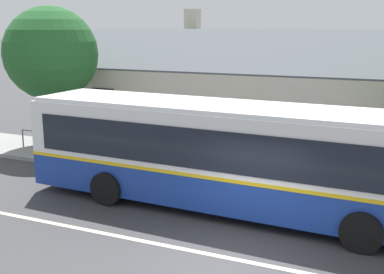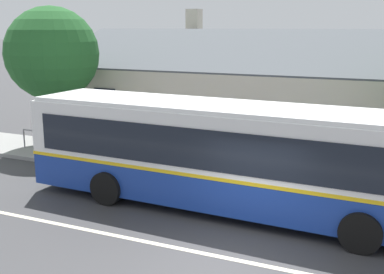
{
  "view_description": "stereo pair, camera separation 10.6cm",
  "coord_description": "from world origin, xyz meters",
  "views": [
    {
      "loc": [
        3.15,
        -9.54,
        5.15
      ],
      "look_at": [
        -2.85,
        4.22,
        1.69
      ],
      "focal_mm": 45.0,
      "sensor_mm": 36.0,
      "label": 1
    },
    {
      "loc": [
        3.25,
        -9.5,
        5.15
      ],
      "look_at": [
        -2.85,
        4.22,
        1.69
      ],
      "focal_mm": 45.0,
      "sensor_mm": 36.0,
      "label": 2
    }
  ],
  "objects": [
    {
      "name": "transit_bus",
      "position": [
        -1.11,
        2.9,
        1.64
      ],
      "size": [
        12.38,
        3.07,
        3.04
      ],
      "color": "navy",
      "rests_on": "ground"
    },
    {
      "name": "bench_down_street",
      "position": [
        -2.34,
        5.53,
        0.57
      ],
      "size": [
        1.71,
        0.51,
        0.94
      ],
      "color": "brown",
      "rests_on": "sidewalk_far"
    },
    {
      "name": "lane_divider_stripe",
      "position": [
        0.0,
        0.0,
        0.0
      ],
      "size": [
        60.0,
        0.16,
        0.01
      ],
      "primitive_type": "cube",
      "color": "beige",
      "rests_on": "ground"
    },
    {
      "name": "bench_by_building",
      "position": [
        -7.12,
        5.92,
        0.58
      ],
      "size": [
        1.89,
        0.51,
        0.94
      ],
      "color": "brown",
      "rests_on": "sidewalk_far"
    },
    {
      "name": "ground_plane",
      "position": [
        0.0,
        0.0,
        0.0
      ],
      "size": [
        300.0,
        300.0,
        0.0
      ],
      "primitive_type": "plane",
      "color": "#38383A"
    },
    {
      "name": "bike_rack",
      "position": [
        -10.78,
        5.74,
        0.68
      ],
      "size": [
        1.16,
        0.06,
        0.78
      ],
      "color": "slate",
      "rests_on": "sidewalk_far"
    },
    {
      "name": "sidewalk_far",
      "position": [
        0.0,
        6.0,
        0.07
      ],
      "size": [
        60.0,
        3.0,
        0.15
      ],
      "primitive_type": "cube",
      "color": "gray",
      "rests_on": "ground"
    },
    {
      "name": "street_tree_secondary",
      "position": [
        -10.34,
        6.69,
        4.04
      ],
      "size": [
        3.9,
        3.9,
        6.0
      ],
      "color": "#4C3828",
      "rests_on": "ground"
    },
    {
      "name": "community_building",
      "position": [
        -1.38,
        13.79,
        1.76
      ],
      "size": [
        22.67,
        10.45,
        6.06
      ],
      "color": "beige",
      "rests_on": "ground"
    }
  ]
}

